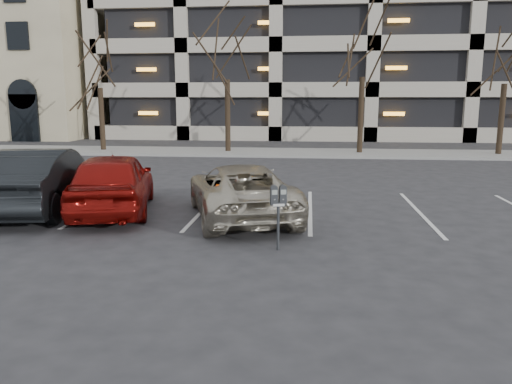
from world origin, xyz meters
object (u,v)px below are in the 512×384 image
at_px(tree_a, 98,48).
at_px(car_dark, 41,180).
at_px(car_red, 113,182).
at_px(tree_d, 509,38).
at_px(tree_c, 364,28).
at_px(suv_silver, 241,191).
at_px(tree_b, 227,33).
at_px(parking_meter, 278,202).

distance_m(tree_a, car_dark, 15.92).
bearing_deg(car_red, tree_d, -149.67).
bearing_deg(tree_c, suv_silver, -106.31).
bearing_deg(car_red, car_dark, -13.06).
xyz_separation_m(tree_b, car_dark, (-2.53, -14.53, -5.43)).
bearing_deg(tree_c, car_dark, -123.27).
relative_size(tree_b, parking_meter, 6.92).
relative_size(tree_b, car_dark, 1.74).
bearing_deg(car_red, parking_meter, 132.85).
bearing_deg(tree_b, tree_a, 180.00).
height_order(tree_a, car_red, tree_a).
xyz_separation_m(tree_c, parking_meter, (-3.22, -17.32, -5.45)).
bearing_deg(car_red, tree_c, -132.17).
bearing_deg(suv_silver, car_dark, -19.58).
xyz_separation_m(tree_d, car_dark, (-16.53, -14.53, -5.01)).
relative_size(tree_d, car_red, 1.74).
height_order(parking_meter, suv_silver, suv_silver).
relative_size(tree_a, tree_c, 0.87).
xyz_separation_m(tree_a, car_red, (6.37, -14.48, -4.79)).
bearing_deg(parking_meter, tree_c, 63.47).
height_order(tree_a, car_dark, tree_a).
relative_size(parking_meter, suv_silver, 0.24).
height_order(tree_b, suv_silver, tree_b).
relative_size(parking_meter, car_dark, 0.25).
distance_m(tree_a, tree_b, 7.03).
relative_size(tree_b, tree_d, 1.07).
bearing_deg(car_red, tree_b, -106.88).
height_order(tree_c, suv_silver, tree_c).
distance_m(tree_a, tree_d, 21.00).
distance_m(tree_b, tree_d, 14.01).
bearing_deg(tree_b, tree_c, 0.00).
height_order(tree_c, car_dark, tree_c).
bearing_deg(tree_d, tree_a, 180.00).
bearing_deg(tree_a, car_red, -66.27).
height_order(parking_meter, car_red, car_red).
xyz_separation_m(tree_a, parking_meter, (10.78, -17.32, -4.61)).
distance_m(tree_a, tree_c, 14.02).
relative_size(tree_c, car_red, 1.92).
xyz_separation_m(parking_meter, suv_silver, (-1.08, 2.62, -0.29)).
distance_m(tree_b, parking_meter, 18.50).
distance_m(tree_b, car_red, 15.49).
bearing_deg(tree_b, car_red, -92.51).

